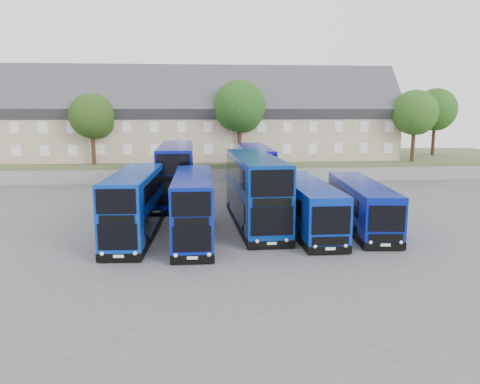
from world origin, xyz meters
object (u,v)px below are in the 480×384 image
(tree_mid, at_px, (241,108))
(tree_far, at_px, (436,111))
(coach_east_a, at_px, (307,206))
(dd_front_mid, at_px, (193,208))
(dd_front_left, at_px, (135,206))
(tree_west, at_px, (93,118))
(tree_east, at_px, (416,114))

(tree_mid, bearing_deg, tree_far, 14.04)
(tree_mid, bearing_deg, coach_east_a, -83.90)
(dd_front_mid, height_order, tree_mid, tree_mid)
(dd_front_left, relative_size, tree_far, 1.19)
(coach_east_a, relative_size, tree_west, 1.53)
(tree_mid, xyz_separation_m, tree_far, (26.00, 6.50, -0.34))
(dd_front_left, height_order, tree_east, tree_east)
(tree_far, bearing_deg, tree_west, -170.54)
(tree_mid, distance_m, tree_far, 26.80)
(coach_east_a, bearing_deg, tree_far, 51.00)
(tree_east, height_order, tree_far, tree_far)
(tree_far, bearing_deg, dd_front_left, -138.76)
(dd_front_mid, height_order, tree_far, tree_far)
(tree_east, bearing_deg, tree_mid, 178.57)
(dd_front_left, height_order, tree_west, tree_west)
(tree_mid, bearing_deg, dd_front_left, -109.89)
(tree_far, bearing_deg, coach_east_a, -128.86)
(dd_front_mid, xyz_separation_m, tree_far, (31.03, 31.08, 5.78))
(dd_front_left, relative_size, dd_front_mid, 1.03)
(dd_front_mid, distance_m, coach_east_a, 7.69)
(dd_front_left, relative_size, tree_mid, 1.13)
(dd_front_left, bearing_deg, tree_far, 43.65)
(dd_front_left, bearing_deg, tree_east, 41.63)
(dd_front_mid, bearing_deg, tree_far, 45.13)
(tree_east, relative_size, tree_far, 0.94)
(dd_front_left, relative_size, coach_east_a, 0.88)
(dd_front_left, bearing_deg, tree_mid, 72.52)
(dd_front_mid, height_order, tree_west, tree_west)
(tree_west, xyz_separation_m, tree_mid, (16.00, 0.50, 1.02))
(dd_front_mid, xyz_separation_m, tree_west, (-10.97, 24.08, 5.10))
(coach_east_a, height_order, tree_mid, tree_mid)
(tree_mid, bearing_deg, tree_east, -1.43)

